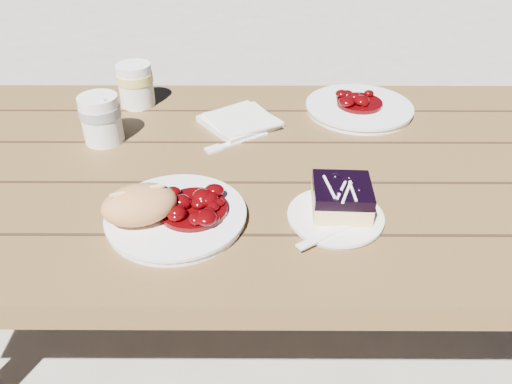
{
  "coord_description": "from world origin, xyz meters",
  "views": [
    {
      "loc": [
        -0.0,
        -0.89,
        1.29
      ],
      "look_at": [
        -0.0,
        -0.2,
        0.81
      ],
      "focal_mm": 35.0,
      "sensor_mm": 36.0,
      "label": 1
    }
  ],
  "objects_px": {
    "second_cup": "(136,85)",
    "main_plate": "(176,217)",
    "picnic_table": "(258,222)",
    "bread_roll": "(140,205)",
    "blueberry_cake": "(342,197)",
    "dessert_plate": "(335,217)",
    "coffee_cup": "(101,119)",
    "second_plate": "(359,108)"
  },
  "relations": [
    {
      "from": "main_plate",
      "to": "bread_roll",
      "type": "distance_m",
      "value": 0.07
    },
    {
      "from": "bread_roll",
      "to": "blueberry_cake",
      "type": "height_order",
      "value": "bread_roll"
    },
    {
      "from": "main_plate",
      "to": "dessert_plate",
      "type": "bearing_deg",
      "value": 0.72
    },
    {
      "from": "dessert_plate",
      "to": "blueberry_cake",
      "type": "distance_m",
      "value": 0.04
    },
    {
      "from": "blueberry_cake",
      "to": "second_cup",
      "type": "bearing_deg",
      "value": 137.13
    },
    {
      "from": "second_plate",
      "to": "second_cup",
      "type": "relative_size",
      "value": 2.42
    },
    {
      "from": "coffee_cup",
      "to": "second_cup",
      "type": "height_order",
      "value": "same"
    },
    {
      "from": "second_cup",
      "to": "second_plate",
      "type": "bearing_deg",
      "value": -3.6
    },
    {
      "from": "picnic_table",
      "to": "bread_roll",
      "type": "distance_m",
      "value": 0.36
    },
    {
      "from": "main_plate",
      "to": "dessert_plate",
      "type": "xyz_separation_m",
      "value": [
        0.28,
        0.0,
        -0.0
      ]
    },
    {
      "from": "picnic_table",
      "to": "bread_roll",
      "type": "relative_size",
      "value": 15.72
    },
    {
      "from": "blueberry_cake",
      "to": "coffee_cup",
      "type": "xyz_separation_m",
      "value": [
        -0.49,
        0.27,
        0.02
      ]
    },
    {
      "from": "picnic_table",
      "to": "blueberry_cake",
      "type": "height_order",
      "value": "blueberry_cake"
    },
    {
      "from": "bread_roll",
      "to": "coffee_cup",
      "type": "height_order",
      "value": "coffee_cup"
    },
    {
      "from": "bread_roll",
      "to": "blueberry_cake",
      "type": "relative_size",
      "value": 1.22
    },
    {
      "from": "second_cup",
      "to": "main_plate",
      "type": "bearing_deg",
      "value": -71.29
    },
    {
      "from": "bread_roll",
      "to": "coffee_cup",
      "type": "xyz_separation_m",
      "value": [
        -0.14,
        0.31,
        0.0
      ]
    },
    {
      "from": "second_plate",
      "to": "blueberry_cake",
      "type": "bearing_deg",
      "value": -103.8
    },
    {
      "from": "dessert_plate",
      "to": "coffee_cup",
      "type": "height_order",
      "value": "coffee_cup"
    },
    {
      "from": "bread_roll",
      "to": "second_cup",
      "type": "bearing_deg",
      "value": 102.07
    },
    {
      "from": "bread_roll",
      "to": "blueberry_cake",
      "type": "distance_m",
      "value": 0.35
    },
    {
      "from": "bread_roll",
      "to": "second_plate",
      "type": "xyz_separation_m",
      "value": [
        0.45,
        0.46,
        -0.04
      ]
    },
    {
      "from": "main_plate",
      "to": "dessert_plate",
      "type": "distance_m",
      "value": 0.28
    },
    {
      "from": "dessert_plate",
      "to": "coffee_cup",
      "type": "distance_m",
      "value": 0.56
    },
    {
      "from": "second_cup",
      "to": "dessert_plate",
      "type": "bearing_deg",
      "value": -46.95
    },
    {
      "from": "picnic_table",
      "to": "main_plate",
      "type": "relative_size",
      "value": 8.32
    },
    {
      "from": "bread_roll",
      "to": "second_plate",
      "type": "relative_size",
      "value": 0.5
    },
    {
      "from": "bread_roll",
      "to": "second_cup",
      "type": "xyz_separation_m",
      "value": [
        -0.11,
        0.49,
        0.0
      ]
    },
    {
      "from": "main_plate",
      "to": "blueberry_cake",
      "type": "bearing_deg",
      "value": 3.66
    },
    {
      "from": "picnic_table",
      "to": "blueberry_cake",
      "type": "bearing_deg",
      "value": -50.98
    },
    {
      "from": "main_plate",
      "to": "coffee_cup",
      "type": "xyz_separation_m",
      "value": [
        -0.2,
        0.29,
        0.05
      ]
    },
    {
      "from": "bread_roll",
      "to": "blueberry_cake",
      "type": "xyz_separation_m",
      "value": [
        0.34,
        0.04,
        -0.01
      ]
    },
    {
      "from": "dessert_plate",
      "to": "second_plate",
      "type": "relative_size",
      "value": 0.64
    },
    {
      "from": "blueberry_cake",
      "to": "bread_roll",
      "type": "bearing_deg",
      "value": -171.11
    },
    {
      "from": "blueberry_cake",
      "to": "coffee_cup",
      "type": "distance_m",
      "value": 0.56
    },
    {
      "from": "blueberry_cake",
      "to": "picnic_table",
      "type": "bearing_deg",
      "value": 131.53
    },
    {
      "from": "bread_roll",
      "to": "second_plate",
      "type": "distance_m",
      "value": 0.64
    },
    {
      "from": "picnic_table",
      "to": "coffee_cup",
      "type": "relative_size",
      "value": 18.82
    },
    {
      "from": "picnic_table",
      "to": "main_plate",
      "type": "height_order",
      "value": "main_plate"
    },
    {
      "from": "coffee_cup",
      "to": "second_cup",
      "type": "xyz_separation_m",
      "value": [
        0.04,
        0.19,
        0.0
      ]
    },
    {
      "from": "second_plate",
      "to": "second_cup",
      "type": "bearing_deg",
      "value": 176.4
    },
    {
      "from": "blueberry_cake",
      "to": "coffee_cup",
      "type": "relative_size",
      "value": 0.98
    }
  ]
}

